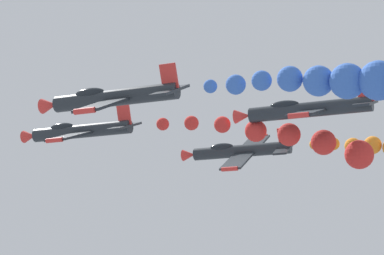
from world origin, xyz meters
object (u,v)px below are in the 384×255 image
airplane_lead (80,131)px  airplane_left_inner (112,98)px  airplane_right_inner (240,151)px  airplane_left_outer (307,109)px

airplane_lead → airplane_left_inner: bearing=-137.8°
airplane_left_inner → airplane_right_inner: airplane_right_inner is taller
airplane_right_inner → airplane_left_outer: size_ratio=1.00×
airplane_left_inner → airplane_left_outer: 14.34m
airplane_lead → airplane_left_outer: airplane_left_outer is taller
airplane_right_inner → airplane_left_outer: airplane_left_outer is taller
airplane_right_inner → airplane_left_outer: bearing=-138.4°
airplane_lead → airplane_right_inner: (10.47, -10.02, -0.63)m
airplane_lead → airplane_left_inner: airplane_lead is taller
airplane_left_inner → airplane_left_outer: bearing=-46.4°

